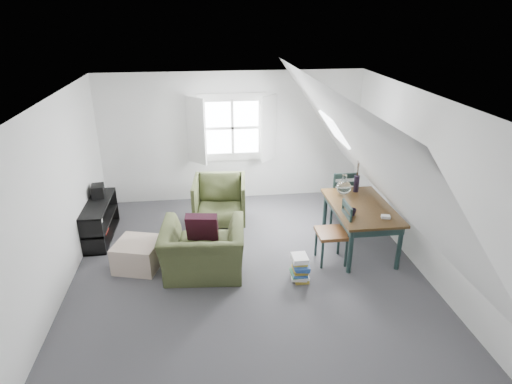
{
  "coord_description": "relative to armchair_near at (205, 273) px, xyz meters",
  "views": [
    {
      "loc": [
        -0.55,
        -5.23,
        3.54
      ],
      "look_at": [
        0.19,
        0.6,
        1.01
      ],
      "focal_mm": 30.0,
      "sensor_mm": 36.0,
      "label": 1
    }
  ],
  "objects": [
    {
      "name": "floor",
      "position": [
        0.63,
        -0.08,
        0.0
      ],
      "size": [
        5.5,
        5.5,
        0.0
      ],
      "primitive_type": "plane",
      "color": "#46454A",
      "rests_on": "ground"
    },
    {
      "name": "ceiling",
      "position": [
        0.63,
        -0.08,
        2.5
      ],
      "size": [
        5.5,
        5.5,
        0.0
      ],
      "primitive_type": "plane",
      "rotation": [
        3.14,
        0.0,
        0.0
      ],
      "color": "white",
      "rests_on": "wall_back"
    },
    {
      "name": "wall_back",
      "position": [
        0.63,
        2.67,
        1.25
      ],
      "size": [
        5.0,
        0.0,
        5.0
      ],
      "primitive_type": "plane",
      "rotation": [
        1.57,
        0.0,
        0.0
      ],
      "color": "silver",
      "rests_on": "ground"
    },
    {
      "name": "wall_front",
      "position": [
        0.63,
        -2.83,
        1.25
      ],
      "size": [
        5.0,
        0.0,
        5.0
      ],
      "primitive_type": "plane",
      "rotation": [
        -1.57,
        0.0,
        0.0
      ],
      "color": "silver",
      "rests_on": "ground"
    },
    {
      "name": "wall_left",
      "position": [
        -1.87,
        -0.08,
        1.25
      ],
      "size": [
        0.0,
        5.5,
        5.5
      ],
      "primitive_type": "plane",
      "rotation": [
        1.57,
        0.0,
        1.57
      ],
      "color": "silver",
      "rests_on": "ground"
    },
    {
      "name": "wall_right",
      "position": [
        3.13,
        -0.08,
        1.25
      ],
      "size": [
        0.0,
        5.5,
        5.5
      ],
      "primitive_type": "plane",
      "rotation": [
        1.57,
        0.0,
        -1.57
      ],
      "color": "silver",
      "rests_on": "ground"
    },
    {
      "name": "slope_left",
      "position": [
        -0.92,
        -0.08,
        1.78
      ],
      "size": [
        3.19,
        5.5,
        4.48
      ],
      "primitive_type": "plane",
      "rotation": [
        0.0,
        2.19,
        0.0
      ],
      "color": "white",
      "rests_on": "wall_left"
    },
    {
      "name": "slope_right",
      "position": [
        2.18,
        -0.08,
        1.78
      ],
      "size": [
        3.19,
        5.5,
        4.48
      ],
      "primitive_type": "plane",
      "rotation": [
        0.0,
        -2.19,
        0.0
      ],
      "color": "white",
      "rests_on": "wall_right"
    },
    {
      "name": "dormer_window",
      "position": [
        0.63,
        2.6,
        1.45
      ],
      "size": [
        1.71,
        0.35,
        1.3
      ],
      "color": "white",
      "rests_on": "wall_back"
    },
    {
      "name": "skylight",
      "position": [
        2.18,
        1.22,
        1.75
      ],
      "size": [
        0.35,
        0.75,
        0.47
      ],
      "primitive_type": "cube",
      "rotation": [
        0.0,
        0.95,
        0.0
      ],
      "color": "white",
      "rests_on": "slope_right"
    },
    {
      "name": "armchair_near",
      "position": [
        0.0,
        0.0,
        0.0
      ],
      "size": [
        1.23,
        1.1,
        0.75
      ],
      "primitive_type": "imported",
      "rotation": [
        0.0,
        0.0,
        3.06
      ],
      "color": "#3C4423",
      "rests_on": "floor"
    },
    {
      "name": "armchair_far",
      "position": [
        0.31,
        1.57,
        0.0
      ],
      "size": [
        0.98,
        1.0,
        0.84
      ],
      "primitive_type": "imported",
      "rotation": [
        0.0,
        0.0,
        -0.09
      ],
      "color": "#3C4423",
      "rests_on": "floor"
    },
    {
      "name": "throw_pillow",
      "position": [
        0.0,
        0.15,
        0.66
      ],
      "size": [
        0.48,
        0.32,
        0.46
      ],
      "primitive_type": "cube",
      "rotation": [
        0.31,
        0.0,
        -0.14
      ],
      "color": "#330D1C",
      "rests_on": "armchair_near"
    },
    {
      "name": "ottoman",
      "position": [
        -0.96,
        0.29,
        0.2
      ],
      "size": [
        0.75,
        0.75,
        0.41
      ],
      "primitive_type": "cube",
      "rotation": [
        0.0,
        0.0,
        -0.28
      ],
      "color": "tan",
      "rests_on": "floor"
    },
    {
      "name": "dining_table",
      "position": [
        2.45,
        0.41,
        0.64
      ],
      "size": [
        0.89,
        1.48,
        0.74
      ],
      "rotation": [
        0.0,
        0.0,
        -0.07
      ],
      "color": "#342312",
      "rests_on": "floor"
    },
    {
      "name": "demijohn",
      "position": [
        2.3,
        0.86,
        0.88
      ],
      "size": [
        0.24,
        0.24,
        0.34
      ],
      "rotation": [
        0.0,
        0.0,
        0.37
      ],
      "color": "silver",
      "rests_on": "dining_table"
    },
    {
      "name": "vase_twigs",
      "position": [
        2.55,
        0.96,
        0.9
      ],
      "size": [
        0.09,
        0.1,
        0.7
      ],
      "rotation": [
        0.0,
        0.0,
        0.2
      ],
      "color": "black",
      "rests_on": "dining_table"
    },
    {
      "name": "cup",
      "position": [
        2.2,
        0.11,
        0.74
      ],
      "size": [
        0.13,
        0.13,
        0.1
      ],
      "primitive_type": "imported",
      "rotation": [
        0.0,
        0.0,
        0.23
      ],
      "color": "black",
      "rests_on": "dining_table"
    },
    {
      "name": "paper_box",
      "position": [
        2.65,
        -0.04,
        0.76
      ],
      "size": [
        0.14,
        0.11,
        0.04
      ],
      "primitive_type": "cube",
      "rotation": [
        0.0,
        0.0,
        -0.23
      ],
      "color": "white",
      "rests_on": "dining_table"
    },
    {
      "name": "dining_chair_far",
      "position": [
        2.42,
        1.33,
        0.52
      ],
      "size": [
        0.47,
        0.47,
        1.0
      ],
      "rotation": [
        0.0,
        0.0,
        2.81
      ],
      "color": "#5C3317",
      "rests_on": "floor"
    },
    {
      "name": "dining_chair_near",
      "position": [
        1.94,
        0.08,
        0.49
      ],
      "size": [
        0.44,
        0.44,
        0.95
      ],
      "rotation": [
        0.0,
        0.0,
        -1.24
      ],
      "color": "#5C3317",
      "rests_on": "floor"
    },
    {
      "name": "media_shelf",
      "position": [
        -1.72,
        1.25,
        0.29
      ],
      "size": [
        0.41,
        1.24,
        0.64
      ],
      "rotation": [
        0.0,
        0.0,
        -0.08
      ],
      "color": "black",
      "rests_on": "floor"
    },
    {
      "name": "electronics_box",
      "position": [
        -1.72,
        1.54,
        0.73
      ],
      "size": [
        0.23,
        0.29,
        0.22
      ],
      "primitive_type": "cube",
      "rotation": [
        0.0,
        0.0,
        0.13
      ],
      "color": "black",
      "rests_on": "media_shelf"
    },
    {
      "name": "magazine_stack",
      "position": [
        1.34,
        -0.34,
        0.19
      ],
      "size": [
        0.28,
        0.33,
        0.37
      ],
      "rotation": [
        0.0,
        0.0,
        -0.23
      ],
      "color": "#B29933",
      "rests_on": "floor"
    }
  ]
}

